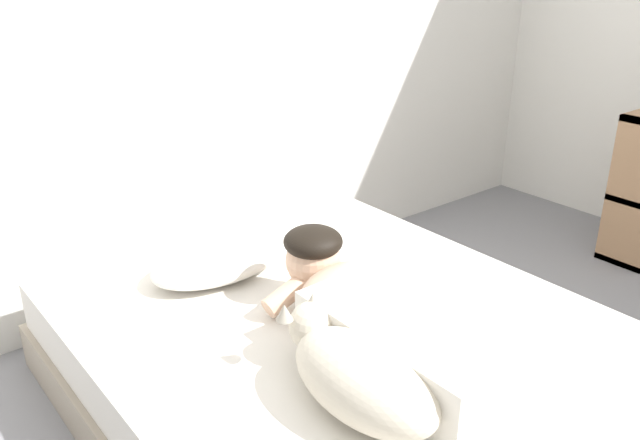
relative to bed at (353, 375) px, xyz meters
The scene contains 7 objects.
back_wall 1.60m from the bed, 90.55° to the left, with size 4.66×0.12×2.50m.
bed is the anchor object (origin of this frame).
pillow 0.66m from the bed, 104.48° to the left, with size 0.52×0.32×0.11m, color white.
person_lying 0.32m from the bed, 85.29° to the right, with size 0.43×0.92×0.27m.
dog 0.47m from the bed, 130.71° to the right, with size 0.26×0.57×0.21m.
coffee_cup 0.60m from the bed, 64.08° to the left, with size 0.12×0.09×0.07m.
cell_phone 0.23m from the bed, 110.81° to the right, with size 0.07×0.14×0.01m, color black.
Camera 1 is at (-1.20, -0.88, 1.50)m, focal length 36.90 mm.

